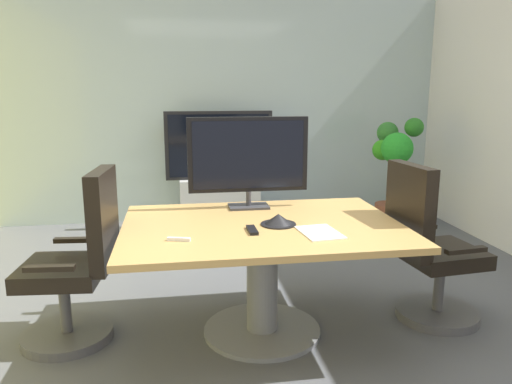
# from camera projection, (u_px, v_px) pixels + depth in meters

# --- Properties ---
(ground_plane) EXTENTS (6.69, 6.69, 0.00)m
(ground_plane) POSITION_uv_depth(u_px,v_px,m) (264.00, 324.00, 3.33)
(ground_plane) COLOR #515459
(wall_back_glass_partition) EXTENTS (5.25, 0.10, 2.67)m
(wall_back_glass_partition) POSITION_uv_depth(u_px,v_px,m) (222.00, 107.00, 5.80)
(wall_back_glass_partition) COLOR #9EB2B7
(wall_back_glass_partition) RESTS_ON ground
(conference_table) EXTENTS (1.73, 1.22, 0.74)m
(conference_table) POSITION_uv_depth(u_px,v_px,m) (262.00, 253.00, 3.11)
(conference_table) COLOR #B2894C
(conference_table) RESTS_ON ground
(office_chair_left) EXTENTS (0.61, 0.59, 1.09)m
(office_chair_left) POSITION_uv_depth(u_px,v_px,m) (78.00, 272.00, 3.04)
(office_chair_left) COLOR #4C4C51
(office_chair_left) RESTS_ON ground
(office_chair_right) EXTENTS (0.62, 0.60, 1.09)m
(office_chair_right) POSITION_uv_depth(u_px,v_px,m) (429.00, 256.00, 3.31)
(office_chair_right) COLOR #4C4C51
(office_chair_right) RESTS_ON ground
(tv_monitor) EXTENTS (0.84, 0.18, 0.64)m
(tv_monitor) POSITION_uv_depth(u_px,v_px,m) (248.00, 157.00, 3.42)
(tv_monitor) COLOR #333338
(tv_monitor) RESTS_ON conference_table
(wall_display_unit) EXTENTS (1.20, 0.36, 1.31)m
(wall_display_unit) POSITION_uv_depth(u_px,v_px,m) (220.00, 188.00, 5.63)
(wall_display_unit) COLOR #B7BABC
(wall_display_unit) RESTS_ON ground
(potted_plant) EXTENTS (0.57, 0.67, 1.24)m
(potted_plant) POSITION_uv_depth(u_px,v_px,m) (393.00, 168.00, 5.34)
(potted_plant) COLOR brown
(potted_plant) RESTS_ON ground
(conference_phone) EXTENTS (0.22, 0.22, 0.07)m
(conference_phone) POSITION_uv_depth(u_px,v_px,m) (278.00, 220.00, 3.04)
(conference_phone) COLOR black
(conference_phone) RESTS_ON conference_table
(remote_control) EXTENTS (0.05, 0.17, 0.02)m
(remote_control) POSITION_uv_depth(u_px,v_px,m) (252.00, 230.00, 2.91)
(remote_control) COLOR black
(remote_control) RESTS_ON conference_table
(whiteboard_marker) EXTENTS (0.13, 0.05, 0.02)m
(whiteboard_marker) POSITION_uv_depth(u_px,v_px,m) (179.00, 239.00, 2.73)
(whiteboard_marker) COLOR silver
(whiteboard_marker) RESTS_ON conference_table
(paper_notepad) EXTENTS (0.24, 0.32, 0.01)m
(paper_notepad) POSITION_uv_depth(u_px,v_px,m) (320.00, 232.00, 2.88)
(paper_notepad) COLOR white
(paper_notepad) RESTS_ON conference_table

